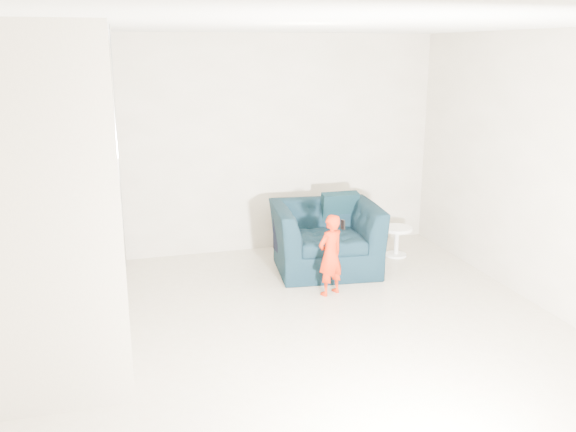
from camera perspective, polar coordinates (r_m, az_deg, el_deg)
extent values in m
plane|color=tan|center=(5.47, 1.95, -12.00)|extent=(5.50, 5.50, 0.00)
plane|color=silver|center=(4.86, 2.26, 17.56)|extent=(5.50, 5.50, 0.00)
plane|color=#A39985|center=(7.61, -4.30, 6.54)|extent=(5.00, 0.00, 5.00)
plane|color=#A39985|center=(2.66, 20.91, -11.65)|extent=(5.00, 0.00, 5.00)
plane|color=#A39985|center=(6.22, 24.63, 3.18)|extent=(0.00, 5.50, 5.50)
imported|color=black|center=(7.12, 3.54, -2.02)|extent=(1.30, 1.17, 0.78)
imported|color=#AE0705|center=(6.38, 3.98, -3.66)|extent=(0.38, 0.32, 0.87)
cylinder|color=white|center=(7.68, 10.17, -1.17)|extent=(0.38, 0.38, 0.04)
cylinder|color=white|center=(7.74, 10.11, -2.51)|extent=(0.06, 0.06, 0.34)
cylinder|color=white|center=(7.79, 10.05, -3.59)|extent=(0.26, 0.26, 0.03)
cube|color=#ADA089|center=(7.38, -18.88, -4.28)|extent=(1.00, 0.30, 0.27)
cube|color=#ADA089|center=(7.06, -19.07, -4.04)|extent=(1.00, 0.30, 0.54)
cube|color=#ADA089|center=(6.73, -19.29, -3.78)|extent=(1.00, 0.30, 0.81)
cube|color=#ADA089|center=(6.40, -19.53, -3.50)|extent=(1.00, 0.30, 1.08)
cube|color=#ADA089|center=(6.08, -19.80, -3.18)|extent=(1.00, 0.30, 1.35)
cube|color=#ADA089|center=(5.75, -20.09, -2.83)|extent=(1.00, 0.30, 1.62)
cube|color=#ADA089|center=(5.43, -20.42, -2.43)|extent=(1.00, 0.30, 1.89)
cube|color=#ADA089|center=(5.10, -20.79, -1.98)|extent=(1.00, 0.30, 2.16)
cube|color=#ADA089|center=(4.78, -21.21, -1.48)|extent=(1.00, 0.30, 2.43)
cube|color=#ADA089|center=(4.46, -21.69, -0.89)|extent=(1.00, 0.30, 2.70)
cylinder|color=silver|center=(5.63, -16.18, 12.10)|extent=(0.04, 3.03, 2.73)
cylinder|color=silver|center=(7.40, -15.21, -0.96)|extent=(0.04, 0.04, 1.00)
cube|color=black|center=(7.43, 4.79, 0.62)|extent=(0.45, 0.22, 0.45)
cube|color=black|center=(6.99, -0.73, -1.47)|extent=(0.05, 0.49, 0.54)
cube|color=black|center=(6.32, 5.16, -0.80)|extent=(0.04, 0.05, 0.10)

